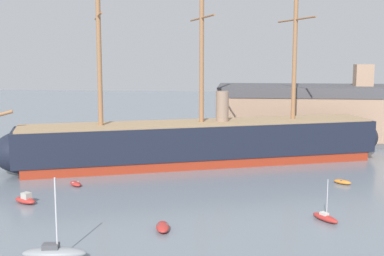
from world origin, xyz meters
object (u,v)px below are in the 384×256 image
object	(u,v)px
motorboat_distant_centre	(236,142)
dinghy_alongside_stern	(342,182)
motorboat_mid_left	(25,200)
dinghy_alongside_bow	(76,184)
tall_ship	(201,142)
sailboat_mid_right	(325,217)
dockside_warehouse_right	(355,114)
dinghy_far_left	(43,153)
sailboat_foreground_left	(54,252)
dinghy_near_centre	(163,227)

from	to	relation	value
motorboat_distant_centre	dinghy_alongside_stern	bearing A→B (deg)	-62.51
motorboat_mid_left	dinghy_alongside_bow	bearing A→B (deg)	68.68
tall_ship	dinghy_alongside_stern	world-z (taller)	tall_ship
sailboat_mid_right	dockside_warehouse_right	distance (m)	50.81
dockside_warehouse_right	dinghy_far_left	bearing A→B (deg)	-160.69
sailboat_foreground_left	tall_ship	bearing A→B (deg)	76.36
tall_ship	dinghy_alongside_stern	size ratio (longest dim) A/B	25.34
dinghy_near_centre	motorboat_mid_left	xyz separation A→B (m)	(-16.68, 7.16, 0.10)
dinghy_alongside_bow	dinghy_alongside_stern	bearing A→B (deg)	7.32
sailboat_foreground_left	motorboat_mid_left	size ratio (longest dim) A/B	2.11
dinghy_alongside_bow	dinghy_far_left	distance (m)	22.52
tall_ship	dockside_warehouse_right	world-z (taller)	tall_ship
sailboat_foreground_left	dinghy_far_left	distance (m)	45.46
dinghy_far_left	dockside_warehouse_right	bearing A→B (deg)	19.31
motorboat_mid_left	dockside_warehouse_right	world-z (taller)	dockside_warehouse_right
dinghy_near_centre	dinghy_alongside_bow	size ratio (longest dim) A/B	1.26
motorboat_mid_left	dinghy_far_left	size ratio (longest dim) A/B	1.47
dinghy_alongside_stern	motorboat_distant_centre	size ratio (longest dim) A/B	0.62
tall_ship	sailboat_mid_right	xyz separation A→B (m)	(14.53, -25.21, -3.05)
sailboat_mid_right	motorboat_distant_centre	size ratio (longest dim) A/B	1.08
dinghy_near_centre	tall_ship	bearing A→B (deg)	87.52
motorboat_mid_left	sailboat_mid_right	xyz separation A→B (m)	(32.49, -2.79, -0.08)
sailboat_mid_right	dinghy_far_left	size ratio (longest dim) A/B	1.96
sailboat_mid_right	tall_ship	bearing A→B (deg)	119.96
dinghy_alongside_stern	sailboat_mid_right	bearing A→B (deg)	-106.73
tall_ship	sailboat_foreground_left	bearing A→B (deg)	-103.64
sailboat_foreground_left	motorboat_mid_left	world-z (taller)	sailboat_foreground_left
tall_ship	dinghy_alongside_bow	xyz separation A→B (m)	(-14.85, -14.45, -3.13)
sailboat_foreground_left	dinghy_alongside_stern	distance (m)	39.05
dinghy_alongside_stern	motorboat_distant_centre	bearing A→B (deg)	117.49
dinghy_near_centre	motorboat_mid_left	bearing A→B (deg)	156.78
dinghy_near_centre	sailboat_mid_right	xyz separation A→B (m)	(15.81, 4.37, 0.02)
motorboat_distant_centre	dockside_warehouse_right	distance (m)	23.98
dinghy_alongside_stern	tall_ship	bearing A→B (deg)	152.12
sailboat_mid_right	dinghy_far_left	distance (m)	51.00
tall_ship	dinghy_alongside_bow	bearing A→B (deg)	-135.79
sailboat_foreground_left	dockside_warehouse_right	xyz separation A→B (m)	(36.57, 60.88, 4.66)
tall_ship	sailboat_mid_right	world-z (taller)	tall_ship
motorboat_mid_left	tall_ship	bearing A→B (deg)	51.30
tall_ship	dockside_warehouse_right	distance (m)	36.36
motorboat_mid_left	sailboat_mid_right	bearing A→B (deg)	-4.91
motorboat_mid_left	dinghy_alongside_stern	world-z (taller)	motorboat_mid_left
dinghy_near_centre	dockside_warehouse_right	distance (m)	60.74
tall_ship	dinghy_near_centre	distance (m)	29.76
motorboat_mid_left	dockside_warehouse_right	size ratio (longest dim) A/B	0.06
dinghy_alongside_bow	dinghy_alongside_stern	xyz separation A→B (m)	(33.93, 4.36, -0.01)
tall_ship	sailboat_foreground_left	world-z (taller)	tall_ship
tall_ship	motorboat_mid_left	distance (m)	28.88
sailboat_foreground_left	motorboat_mid_left	bearing A→B (deg)	121.13
dinghy_near_centre	dockside_warehouse_right	bearing A→B (deg)	61.57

